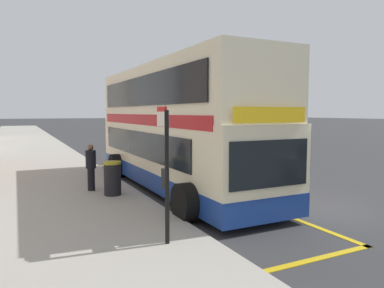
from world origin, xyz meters
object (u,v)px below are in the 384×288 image
double_decker_bus (174,132)px  litter_bin (113,178)px  bus_stop_sign (165,164)px  pedestrian_further_back (91,166)px  parked_car_white_distant (179,139)px

double_decker_bus → litter_bin: 2.93m
double_decker_bus → bus_stop_sign: bearing=-115.1°
bus_stop_sign → litter_bin: (0.05, 4.62, -1.07)m
litter_bin → bus_stop_sign: bearing=-90.6°
litter_bin → pedestrian_further_back: bearing=116.5°
parked_car_white_distant → litter_bin: size_ratio=3.90×
parked_car_white_distant → pedestrian_further_back: 14.39m
parked_car_white_distant → litter_bin: 14.92m
pedestrian_further_back → bus_stop_sign: bearing=-85.6°
double_decker_bus → litter_bin: (-2.47, -0.77, -1.38)m
bus_stop_sign → parked_car_white_distant: 19.03m
double_decker_bus → parked_car_white_distant: double_decker_bus is taller
double_decker_bus → pedestrian_further_back: double_decker_bus is taller
bus_stop_sign → pedestrian_further_back: (-0.43, 5.59, -0.77)m
bus_stop_sign → parked_car_white_distant: (8.04, 17.22, -0.95)m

